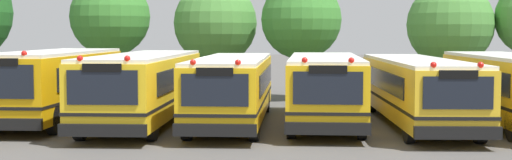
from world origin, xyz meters
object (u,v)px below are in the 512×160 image
Objects in this scene: school_bus_4 at (324,87)px; tree_2 at (214,22)px; school_bus_5 at (416,88)px; school_bus_2 at (145,85)px; tree_3 at (302,18)px; school_bus_6 at (512,87)px; tree_4 at (450,25)px; school_bus_3 at (233,87)px; tree_1 at (113,16)px; school_bus_1 at (54,83)px.

tree_2 reaches higher than school_bus_4.
school_bus_4 is at bearing 0.95° from school_bus_5.
school_bus_2 is 11.21m from tree_3.
school_bus_6 is 1.73× the size of tree_2.
tree_2 is at bearing 172.96° from tree_4.
tree_3 is at bearing 178.62° from tree_4.
tree_1 reaches higher than school_bus_3.
tree_4 is at bearing -3.94° from tree_1.
school_bus_4 is 11.32m from tree_4.
tree_3 is at bearing -53.18° from school_bus_6.
school_bus_5 is 1.96× the size of tree_2.
tree_2 is at bearing -97.14° from school_bus_2.
school_bus_3 is 6.64m from school_bus_5.
tree_2 is (4.75, 10.31, 2.40)m from school_bus_1.
school_bus_1 is at bearing 0.79° from school_bus_4.
school_bus_3 is 3.33m from school_bus_4.
school_bus_4 reaches higher than school_bus_3.
school_bus_3 is 1.86× the size of tree_3.
tree_3 is 1.03× the size of tree_4.
school_bus_4 is at bearing -44.32° from tree_1.
school_bus_4 is (3.33, -0.05, 0.02)m from school_bus_3.
school_bus_4 is at bearing -125.73° from tree_4.
tree_2 is at bearing -43.02° from school_bus_6.
school_bus_2 is at bearing -0.49° from school_bus_5.
tree_2 is at bearing -79.28° from school_bus_3.
school_bus_1 is at bearing -135.79° from tree_3.
tree_2 is 11.77m from tree_4.
school_bus_6 is 1.78× the size of tree_4.
school_bus_1 is 1.57× the size of tree_3.
tree_2 is at bearing -61.94° from school_bus_4.
school_bus_3 is at bearing -55.02° from tree_1.
tree_4 is (6.47, 8.99, 2.34)m from school_bus_4.
school_bus_1 is 3.42m from school_bus_2.
school_bus_2 is 1.10× the size of school_bus_6.
school_bus_6 is (16.56, -0.29, -0.06)m from school_bus_1.
school_bus_6 is at bearing 173.47° from school_bus_5.
school_bus_3 is 9.86m from tree_3.
tree_3 is (-7.27, 9.33, 2.63)m from school_bus_6.
tree_2 reaches higher than school_bus_2.
school_bus_5 is at bearing -178.96° from school_bus_2.
school_bus_6 is at bearing -89.24° from tree_4.
tree_1 is (-7.07, 10.10, 2.85)m from school_bus_3.
school_bus_3 is at bearing -79.71° from tree_2.
tree_3 is at bearing -122.47° from school_bus_2.
tree_1 reaches higher than school_bus_2.
school_bus_4 is 14.80m from tree_1.
school_bus_4 is 1.68× the size of tree_3.
tree_1 reaches higher than tree_4.
school_bus_5 is 3.30m from school_bus_6.
school_bus_1 is 18.81m from tree_4.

